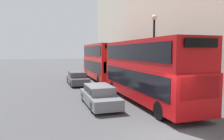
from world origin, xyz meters
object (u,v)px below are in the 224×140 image
bus_leading (146,68)px  car_hatchback (77,78)px  bus_second_in_queue (101,60)px  car_dark_sedan (99,95)px

bus_leading → car_hatchback: bearing=109.7°
bus_second_in_queue → car_hatchback: 4.76m
bus_second_in_queue → car_dark_sedan: bearing=-105.3°
car_dark_sedan → car_hatchback: bearing=90.0°
bus_second_in_queue → bus_leading: bearing=-90.0°
bus_leading → bus_second_in_queue: (0.00, 12.36, 0.06)m
car_dark_sedan → car_hatchback: size_ratio=0.99×
bus_second_in_queue → car_dark_sedan: size_ratio=2.14×
bus_leading → car_dark_sedan: size_ratio=2.36×
bus_leading → car_hatchback: bus_leading is taller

